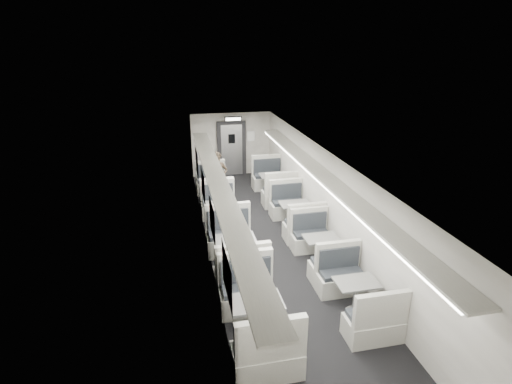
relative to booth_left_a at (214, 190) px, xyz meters
name	(u,v)px	position (x,y,z in m)	size (l,w,h in m)	color
room	(269,203)	(1.00, -3.40, 0.83)	(3.24, 12.24, 2.64)	black
booth_left_a	(214,190)	(0.00, 0.00, 0.00)	(1.03, 2.08, 1.11)	beige
booth_left_b	(222,215)	(0.00, -2.03, 0.00)	(1.02, 2.07, 1.11)	beige
booth_left_c	(235,254)	(0.00, -4.29, 0.04)	(1.12, 2.28, 1.22)	beige
booth_left_d	(256,319)	(0.00, -6.57, 0.02)	(1.09, 2.21, 1.18)	beige
booth_right_a	(273,185)	(2.00, -0.01, 0.02)	(1.08, 2.19, 1.17)	beige
booth_right_b	(295,215)	(2.00, -2.43, 0.00)	(1.02, 2.07, 1.11)	beige
booth_right_c	(321,250)	(2.00, -4.44, -0.02)	(0.97, 1.97, 1.05)	beige
booth_right_d	(355,297)	(2.00, -6.28, -0.02)	(0.98, 1.98, 1.06)	beige
passenger	(218,179)	(0.10, -0.41, 0.51)	(0.64, 0.42, 1.75)	black
window_a	(197,162)	(-0.49, 0.00, 0.98)	(0.02, 1.18, 0.84)	black
window_b	(203,186)	(-0.49, -2.20, 0.98)	(0.02, 1.18, 0.84)	black
window_c	(212,220)	(-0.49, -4.40, 0.98)	(0.02, 1.18, 0.84)	black
window_d	(227,276)	(-0.49, -6.60, 0.98)	(0.02, 1.18, 0.84)	black
luggage_rack_left	(219,183)	(-0.24, -3.70, 1.54)	(0.46, 10.40, 0.09)	beige
luggage_rack_right	(323,176)	(2.24, -3.70, 1.54)	(0.46, 10.40, 0.09)	beige
vestibule_door	(232,149)	(1.00, 2.53, 0.67)	(1.10, 0.13, 2.10)	black
exit_sign	(233,119)	(1.00, 2.04, 1.91)	(0.62, 0.12, 0.16)	black
wall_notice	(251,136)	(1.75, 2.52, 1.13)	(0.32, 0.02, 0.40)	white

